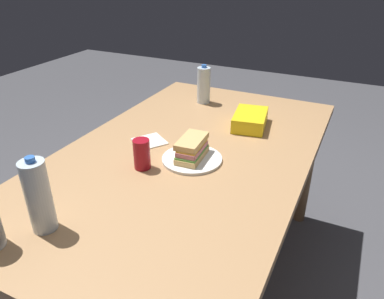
% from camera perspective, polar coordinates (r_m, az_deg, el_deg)
% --- Properties ---
extents(ground_plane, '(8.00, 8.00, 0.00)m').
position_cam_1_polar(ground_plane, '(2.05, -0.81, -19.62)').
color(ground_plane, '#4C4C51').
extents(dining_table, '(1.72, 1.01, 0.76)m').
position_cam_1_polar(dining_table, '(1.61, -0.97, -3.13)').
color(dining_table, tan).
rests_on(dining_table, ground_plane).
extents(paper_plate, '(0.25, 0.25, 0.01)m').
position_cam_1_polar(paper_plate, '(1.51, 0.00, -1.48)').
color(paper_plate, white).
rests_on(paper_plate, dining_table).
extents(sandwich, '(0.19, 0.11, 0.08)m').
position_cam_1_polar(sandwich, '(1.49, -0.01, 0.17)').
color(sandwich, '#DBB26B').
rests_on(sandwich, paper_plate).
extents(soda_can_red, '(0.07, 0.07, 0.12)m').
position_cam_1_polar(soda_can_red, '(1.45, -7.78, -0.71)').
color(soda_can_red, maroon).
rests_on(soda_can_red, dining_table).
extents(chip_bag, '(0.25, 0.19, 0.07)m').
position_cam_1_polar(chip_bag, '(1.82, 8.99, 4.58)').
color(chip_bag, yellow).
rests_on(chip_bag, dining_table).
extents(water_bottle_tall, '(0.07, 0.07, 0.22)m').
position_cam_1_polar(water_bottle_tall, '(2.09, 1.83, 9.94)').
color(water_bottle_tall, silver).
rests_on(water_bottle_tall, dining_table).
extents(water_bottle_spare, '(0.08, 0.08, 0.25)m').
position_cam_1_polar(water_bottle_spare, '(1.18, -22.68, -6.69)').
color(water_bottle_spare, silver).
rests_on(water_bottle_spare, dining_table).
extents(paper_napkin, '(0.18, 0.18, 0.01)m').
position_cam_1_polar(paper_napkin, '(1.67, -6.61, 1.26)').
color(paper_napkin, white).
rests_on(paper_napkin, dining_table).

